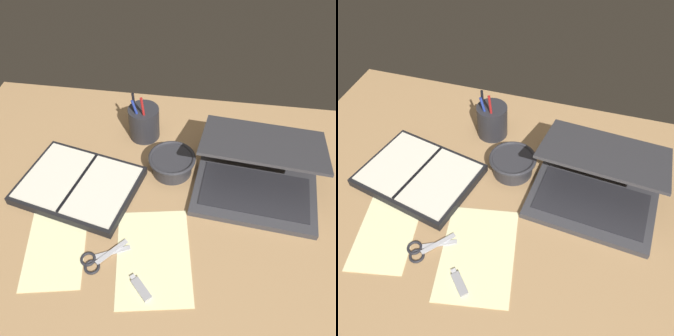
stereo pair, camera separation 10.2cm
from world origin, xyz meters
TOP-DOWN VIEW (x-y plane):
  - desk_top at (0.00, 0.00)cm, footprint 140.00×100.00cm
  - laptop at (23.49, 11.03)cm, footprint 36.12×33.15cm
  - bowl at (-0.78, 14.18)cm, footprint 13.79×13.79cm
  - pen_cup at (-11.62, 28.27)cm, footprint 9.64×9.64cm
  - planner at (-25.94, 3.77)cm, footprint 36.23×30.51cm
  - scissors at (-15.22, -17.98)cm, footprint 11.72×10.50cm
  - paper_sheet_front at (-1.43, -14.71)cm, footprint 22.60×29.57cm
  - paper_sheet_beside_planner at (-26.40, -14.39)cm, footprint 19.41×28.25cm
  - usb_drive at (-2.88, -23.54)cm, footprint 6.14×6.30cm

SIDE VIEW (x-z plane):
  - desk_top at x=0.00cm, z-range 0.00..2.00cm
  - paper_sheet_front at x=-1.43cm, z-range 2.00..2.16cm
  - paper_sheet_beside_planner at x=-26.40cm, z-range 2.00..2.16cm
  - scissors at x=-15.22cm, z-range 1.94..2.74cm
  - usb_drive at x=-2.88cm, z-range 2.00..3.00cm
  - planner at x=-25.94cm, z-range 1.91..4.85cm
  - bowl at x=-0.78cm, z-range 2.32..8.23cm
  - laptop at x=23.49cm, z-range -0.65..14.72cm
  - pen_cup at x=-11.62cm, z-range -1.03..15.89cm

